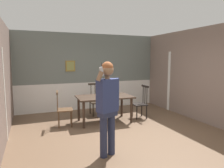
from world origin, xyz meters
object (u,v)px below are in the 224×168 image
object	(u,v)px
chair_near_window	(141,103)
person_figure	(108,102)
chair_by_doorway	(97,100)
chair_at_table_head	(63,109)
dining_table	(105,99)

from	to	relation	value
chair_near_window	person_figure	world-z (taller)	person_figure
chair_by_doorway	person_figure	xyz separation A→B (m)	(-0.70, -2.89, 0.57)
chair_near_window	person_figure	size ratio (longest dim) A/B	0.57
chair_at_table_head	chair_by_doorway	bearing A→B (deg)	130.91
dining_table	chair_at_table_head	size ratio (longest dim) A/B	1.67
chair_near_window	chair_at_table_head	xyz separation A→B (m)	(-2.37, 0.09, 0.00)
chair_at_table_head	person_figure	xyz separation A→B (m)	(0.51, -2.08, 0.57)
chair_by_doorway	chair_at_table_head	distance (m)	1.46
chair_near_window	chair_by_doorway	world-z (taller)	chair_by_doorway
dining_table	chair_by_doorway	bearing A→B (deg)	88.03
chair_at_table_head	person_figure	world-z (taller)	person_figure
dining_table	chair_by_doorway	world-z (taller)	chair_by_doorway
person_figure	dining_table	bearing A→B (deg)	-127.62
chair_by_doorway	person_figure	distance (m)	3.03
chair_near_window	person_figure	xyz separation A→B (m)	(-1.86, -1.99, 0.57)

